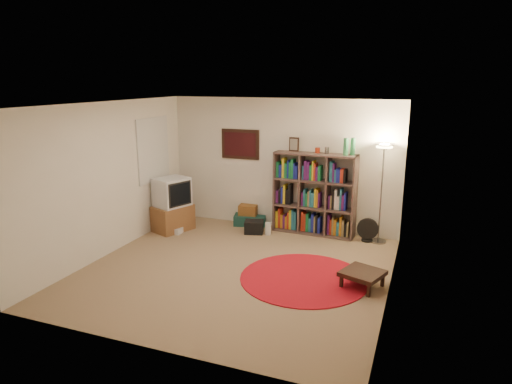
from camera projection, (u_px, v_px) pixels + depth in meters
room at (233, 189)px, 6.74m from camera, size 4.54×4.54×2.54m
bookshelf at (314, 195)px, 8.51m from camera, size 1.55×0.51×1.83m
floor_lamp at (383, 161)px, 7.82m from camera, size 0.42×0.42×1.78m
floor_fan at (368, 230)px, 8.14m from camera, size 0.38×0.22×0.43m
tv_stand at (172, 205)px, 8.69m from camera, size 0.72×0.84×1.03m
dvd_box at (174, 230)px, 8.67m from camera, size 0.33×0.27×0.11m
suitcase at (250, 219)px, 9.15m from camera, size 0.71×0.55×0.20m
wicker_basket at (248, 210)px, 9.09m from camera, size 0.38×0.30×0.20m
duffel_bag at (254, 227)px, 8.63m from camera, size 0.41×0.37×0.24m
paper_towel at (268, 229)px, 8.53m from camera, size 0.14×0.14×0.23m
red_rug at (304, 278)px, 6.67m from camera, size 1.87×1.87×0.02m
side_table at (363, 274)px, 6.36m from camera, size 0.67×0.67×0.24m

